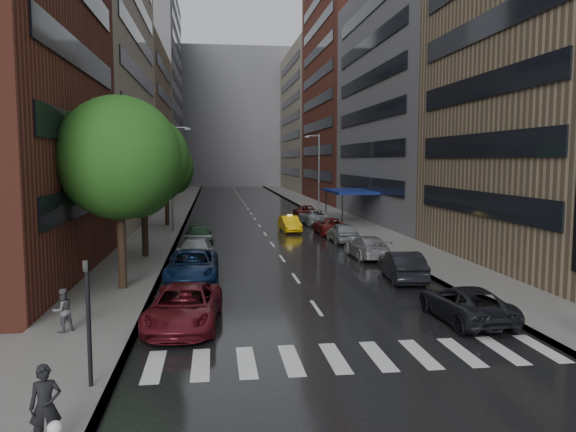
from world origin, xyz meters
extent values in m
plane|color=gray|center=(0.00, 0.00, 0.00)|extent=(220.00, 220.00, 0.00)
cube|color=black|center=(0.00, 50.00, 0.01)|extent=(14.00, 140.00, 0.01)
cube|color=gray|center=(-9.00, 50.00, 0.07)|extent=(4.00, 140.00, 0.15)
cube|color=gray|center=(9.00, 50.00, 0.07)|extent=(4.00, 140.00, 0.15)
cube|color=silver|center=(-6.10, -2.00, 0.01)|extent=(0.55, 2.80, 0.01)
cube|color=silver|center=(-4.70, -2.00, 0.01)|extent=(0.55, 2.80, 0.01)
cube|color=silver|center=(-3.30, -2.00, 0.01)|extent=(0.55, 2.80, 0.01)
cube|color=silver|center=(-1.90, -2.00, 0.01)|extent=(0.55, 2.80, 0.01)
cube|color=silver|center=(-0.50, -2.00, 0.01)|extent=(0.55, 2.80, 0.01)
cube|color=silver|center=(0.90, -2.00, 0.01)|extent=(0.55, 2.80, 0.01)
cube|color=silver|center=(2.30, -2.00, 0.01)|extent=(0.55, 2.80, 0.01)
cube|color=silver|center=(3.70, -2.00, 0.01)|extent=(0.55, 2.80, 0.01)
cube|color=silver|center=(5.10, -2.00, 0.01)|extent=(0.55, 2.80, 0.01)
cube|color=silver|center=(6.50, -2.00, 0.01)|extent=(0.55, 2.80, 0.01)
cube|color=gray|center=(-15.00, 36.00, 17.00)|extent=(8.00, 28.00, 34.00)
cube|color=#937A5B|center=(-15.00, 64.00, 11.00)|extent=(8.00, 28.00, 22.00)
cube|color=slate|center=(-15.00, 94.00, 19.00)|extent=(8.00, 32.00, 38.00)
cube|color=#937A5B|center=(15.00, 12.00, 15.00)|extent=(8.00, 20.00, 30.00)
cube|color=slate|center=(15.00, 36.00, 12.00)|extent=(8.00, 28.00, 24.00)
cube|color=maroon|center=(15.00, 64.00, 18.00)|extent=(8.00, 28.00, 36.00)
cube|color=gray|center=(15.00, 94.00, 14.00)|extent=(8.00, 32.00, 28.00)
cube|color=slate|center=(0.00, 118.00, 16.00)|extent=(40.00, 14.00, 32.00)
cylinder|color=#382619|center=(-8.60, 8.25, 2.53)|extent=(0.40, 0.40, 5.07)
sphere|color=#1E5116|center=(-8.60, 8.25, 6.34)|extent=(5.79, 5.79, 5.79)
cylinder|color=#382619|center=(-8.60, 17.25, 2.51)|extent=(0.40, 0.40, 5.03)
sphere|color=#1E5116|center=(-8.60, 17.25, 6.28)|extent=(5.75, 5.75, 5.75)
cylinder|color=#382619|center=(-8.60, 34.36, 2.21)|extent=(0.40, 0.40, 4.42)
sphere|color=#1E5116|center=(-8.60, 34.36, 5.53)|extent=(5.06, 5.06, 5.06)
imported|color=#F2B60C|center=(2.26, 29.17, 0.68)|extent=(1.70, 4.22, 1.36)
imported|color=maroon|center=(-5.40, 2.00, 0.77)|extent=(3.00, 5.73, 1.54)
imported|color=#0E2043|center=(-5.40, 10.06, 0.79)|extent=(2.75, 5.73, 1.58)
imported|color=#9DA3A6|center=(-5.40, 14.69, 0.75)|extent=(2.35, 5.28, 1.50)
imported|color=#1B3B1F|center=(-5.40, 22.34, 0.70)|extent=(2.29, 4.97, 1.41)
imported|color=black|center=(5.40, 1.40, 0.69)|extent=(2.43, 5.02, 1.38)
imported|color=black|center=(5.40, 8.78, 0.77)|extent=(2.03, 4.80, 1.54)
imported|color=gray|center=(5.40, 15.57, 0.71)|extent=(2.12, 4.95, 1.42)
imported|color=gray|center=(5.40, 22.40, 0.76)|extent=(1.82, 4.47, 1.52)
imported|color=maroon|center=(5.40, 26.95, 0.70)|extent=(2.35, 5.03, 1.39)
imported|color=gray|center=(5.40, 34.32, 0.72)|extent=(2.89, 5.42, 1.45)
imported|color=#4D0F0F|center=(5.40, 39.76, 0.71)|extent=(2.59, 5.22, 1.42)
imported|color=black|center=(-7.83, -6.84, 1.05)|extent=(0.73, 0.56, 1.80)
sphere|color=white|center=(-7.63, -6.94, 0.60)|extent=(0.32, 0.32, 0.32)
imported|color=#525257|center=(-9.61, 1.49, 0.93)|extent=(0.96, 0.95, 1.56)
imported|color=black|center=(-9.61, 1.49, 1.80)|extent=(0.96, 0.98, 0.88)
cylinder|color=black|center=(-7.60, -3.62, 1.75)|extent=(0.12, 0.12, 3.20)
imported|color=black|center=(-7.60, -3.62, 3.15)|extent=(0.18, 0.15, 0.90)
cylinder|color=gray|center=(-7.80, 30.00, 4.65)|extent=(0.18, 0.18, 9.00)
cube|color=gray|center=(-6.40, 30.00, 8.85)|extent=(0.50, 0.22, 0.16)
cylinder|color=gray|center=(7.80, 45.00, 4.65)|extent=(0.18, 0.18, 9.00)
cube|color=gray|center=(6.40, 45.00, 8.85)|extent=(0.50, 0.22, 0.16)
cube|color=navy|center=(9.00, 35.00, 3.15)|extent=(4.00, 8.00, 0.25)
cylinder|color=black|center=(7.40, 31.20, 1.65)|extent=(0.12, 0.12, 3.00)
cylinder|color=black|center=(7.40, 38.80, 1.65)|extent=(0.12, 0.12, 3.00)
camera|label=1|loc=(-4.22, -18.83, 6.26)|focal=35.00mm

